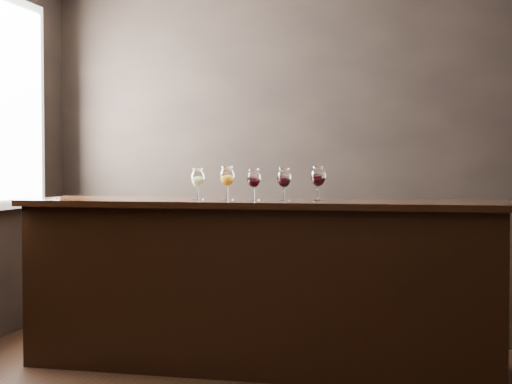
% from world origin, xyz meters
% --- Properties ---
extents(room_shell, '(5.02, 4.52, 2.81)m').
position_xyz_m(room_shell, '(-0.23, 0.11, 1.81)').
color(room_shell, black).
rests_on(room_shell, ground).
extents(bar_counter, '(2.93, 0.71, 1.02)m').
position_xyz_m(bar_counter, '(-0.44, 0.99, 0.51)').
color(bar_counter, black).
rests_on(bar_counter, ground).
extents(bar_top, '(3.03, 0.78, 0.04)m').
position_xyz_m(bar_top, '(-0.44, 0.99, 1.04)').
color(bar_top, black).
rests_on(bar_top, bar_counter).
extents(back_bar_shelf, '(2.83, 0.40, 1.02)m').
position_xyz_m(back_bar_shelf, '(0.40, 2.03, 0.51)').
color(back_bar_shelf, black).
rests_on(back_bar_shelf, ground).
extents(glass_white, '(0.08, 0.08, 0.20)m').
position_xyz_m(glass_white, '(-0.84, 0.97, 1.19)').
color(glass_white, white).
rests_on(glass_white, bar_top).
extents(glass_amber, '(0.09, 0.09, 0.21)m').
position_xyz_m(glass_amber, '(-0.64, 0.96, 1.20)').
color(glass_amber, white).
rests_on(glass_amber, bar_top).
extents(glass_red_a, '(0.08, 0.08, 0.20)m').
position_xyz_m(glass_red_a, '(-0.46, 0.96, 1.19)').
color(glass_red_a, white).
rests_on(glass_red_a, bar_top).
extents(glass_red_b, '(0.09, 0.09, 0.20)m').
position_xyz_m(glass_red_b, '(-0.27, 0.96, 1.20)').
color(glass_red_b, white).
rests_on(glass_red_b, bar_top).
extents(glass_red_c, '(0.09, 0.09, 0.21)m').
position_xyz_m(glass_red_c, '(-0.07, 1.03, 1.20)').
color(glass_red_c, white).
rests_on(glass_red_c, bar_top).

